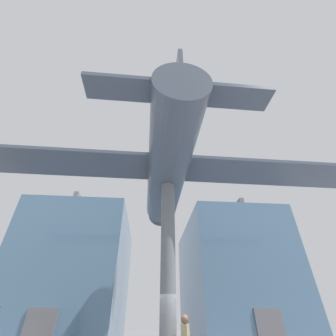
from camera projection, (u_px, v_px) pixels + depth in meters
name	position (u px, v px, depth m)	size (l,w,h in m)	color
glass_pavilion_left	(79.00, 276.00, 20.30)	(8.01, 12.63, 10.45)	slate
glass_pavilion_right	(230.00, 278.00, 21.26)	(8.01, 12.63, 10.45)	slate
support_pylon_central	(168.00, 262.00, 9.38)	(0.63, 0.63, 7.38)	slate
suspended_airplane	(168.00, 170.00, 12.24)	(21.41, 12.28, 3.24)	#4C5666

